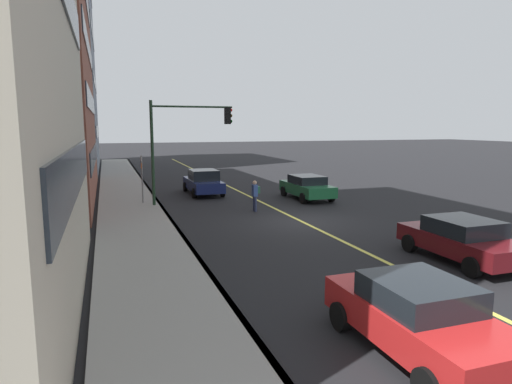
{
  "coord_description": "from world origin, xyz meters",
  "views": [
    {
      "loc": [
        -17.7,
        8.19,
        4.24
      ],
      "look_at": [
        0.78,
        1.87,
        1.31
      ],
      "focal_mm": 30.85,
      "sensor_mm": 36.0,
      "label": 1
    }
  ],
  "objects": [
    {
      "name": "street_sign_post",
      "position": [
        6.42,
        6.41,
        1.6
      ],
      "size": [
        0.6,
        0.08,
        2.71
      ],
      "color": "slate",
      "rests_on": "ground"
    },
    {
      "name": "car_maroon",
      "position": [
        -7.02,
        -2.36,
        0.71
      ],
      "size": [
        4.12,
        2.04,
        1.37
      ],
      "color": "#591116",
      "rests_on": "ground"
    },
    {
      "name": "traffic_light_mast",
      "position": [
        5.55,
        4.21,
        3.84
      ],
      "size": [
        0.28,
        4.38,
        5.55
      ],
      "color": "#1E3823",
      "rests_on": "ground"
    },
    {
      "name": "lane_stripe_center",
      "position": [
        0.0,
        0.0,
        0.01
      ],
      "size": [
        80.0,
        0.16,
        0.01
      ],
      "primitive_type": "cube",
      "color": "#D8CC4C",
      "rests_on": "ground"
    },
    {
      "name": "building_midblock",
      "position": [
        10.53,
        13.3,
        8.78
      ],
      "size": [
        17.88,
        8.9,
        17.56
      ],
      "color": "brown",
      "rests_on": "ground"
    },
    {
      "name": "building_glass_right",
      "position": [
        29.47,
        14.14,
        15.46
      ],
      "size": [
        17.83,
        10.57,
        30.92
      ],
      "color": "slate",
      "rests_on": "ground"
    },
    {
      "name": "car_red",
      "position": [
        -11.35,
        2.83,
        0.74
      ],
      "size": [
        4.04,
        1.94,
        1.43
      ],
      "color": "red",
      "rests_on": "ground"
    },
    {
      "name": "car_green",
      "position": [
        5.52,
        -2.9,
        0.73
      ],
      "size": [
        4.25,
        1.95,
        1.39
      ],
      "color": "#1E6038",
      "rests_on": "ground"
    },
    {
      "name": "pedestrian_with_backpack",
      "position": [
        2.9,
        1.19,
        0.9
      ],
      "size": [
        0.38,
        0.37,
        1.56
      ],
      "color": "#262D4C",
      "rests_on": "ground"
    },
    {
      "name": "sidewalk_slab",
      "position": [
        0.0,
        7.1,
        0.07
      ],
      "size": [
        80.0,
        3.19,
        0.15
      ],
      "primitive_type": "cube",
      "color": "gray",
      "rests_on": "ground"
    },
    {
      "name": "car_navy",
      "position": [
        9.33,
        2.47,
        0.77
      ],
      "size": [
        4.6,
        1.95,
        1.55
      ],
      "color": "navy",
      "rests_on": "ground"
    },
    {
      "name": "curb_edge",
      "position": [
        0.0,
        5.58,
        0.07
      ],
      "size": [
        80.0,
        0.16,
        0.15
      ],
      "primitive_type": "cube",
      "color": "slate",
      "rests_on": "ground"
    },
    {
      "name": "ground",
      "position": [
        0.0,
        0.0,
        0.0
      ],
      "size": [
        200.0,
        200.0,
        0.0
      ],
      "primitive_type": "plane",
      "color": "black"
    }
  ]
}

